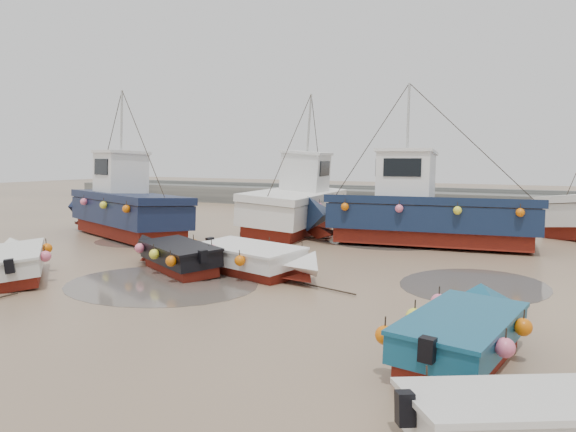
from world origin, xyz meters
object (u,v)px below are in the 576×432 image
Objects in this scene: dinghy_0 at (19,258)px; dinghy_5 at (257,256)px; cabin_boat_2 at (416,211)px; dinghy_4 at (175,252)px; cabin_boat_0 at (122,205)px; dinghy_2 at (467,326)px; cabin_boat_1 at (299,202)px; person at (283,236)px.

dinghy_5 is (5.85, 3.39, 0.00)m from dinghy_0.
dinghy_0 is 0.45× the size of cabin_boat_2.
dinghy_4 is at bearing -64.20° from dinghy_5.
cabin_boat_0 is (-9.46, 4.17, 0.79)m from dinghy_5.
dinghy_5 is at bearing 154.74° from dinghy_2.
dinghy_5 is (-6.62, 3.95, -0.01)m from dinghy_2.
dinghy_0 is at bearing 135.76° from cabin_boat_2.
dinghy_4 is at bearing -102.68° from cabin_boat_0.
cabin_boat_1 is (-3.53, 9.32, 0.77)m from dinghy_5.
dinghy_2 is 15.20m from person.
person is at bearing -92.36° from cabin_boat_1.
cabin_boat_0 is at bearing 98.98° from cabin_boat_2.
cabin_boat_2 is at bearing -23.04° from cabin_boat_1.
dinghy_4 is 2.88× the size of person.
dinghy_0 is 11.20m from person.
dinghy_4 is at bearing -92.56° from cabin_boat_1.
dinghy_0 is at bearing 73.21° from person.
dinghy_0 is 12.48m from dinghy_2.
cabin_boat_1 reaches higher than person.
cabin_boat_2 is (-4.24, 11.68, 0.75)m from dinghy_2.
cabin_boat_0 is 0.92× the size of cabin_boat_1.
dinghy_0 is 2.77× the size of person.
dinghy_5 is at bearing -92.28° from cabin_boat_0.
cabin_boat_0 is 12.36m from cabin_boat_2.
person is at bearing 136.59° from dinghy_2.
cabin_boat_0 is 7.85m from cabin_boat_1.
cabin_boat_1 is 2.24m from person.
cabin_boat_1 is (-10.15, 13.26, 0.76)m from dinghy_2.
cabin_boat_2 is at bearing -3.17° from dinghy_4.
dinghy_2 is 9.84m from dinghy_4.
person is (-5.73, -0.21, -1.31)m from cabin_boat_2.
person is at bearing -39.79° from cabin_boat_0.
cabin_boat_1 is (2.32, 12.71, 0.77)m from dinghy_0.
dinghy_2 is 0.95× the size of dinghy_5.
dinghy_4 is 2.65m from dinghy_5.
cabin_boat_2 is at bearing 178.10° from dinghy_5.
cabin_boat_1 is 6.11m from cabin_boat_2.
dinghy_2 is at bearing -167.78° from cabin_boat_2.
dinghy_0 reaches higher than person.
dinghy_0 and dinghy_2 have the same top height.
dinghy_4 is (3.25, 2.90, 0.01)m from dinghy_0.
person is (2.50, 10.91, -0.55)m from dinghy_0.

